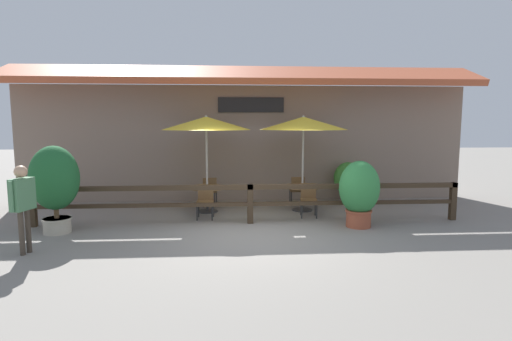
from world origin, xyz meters
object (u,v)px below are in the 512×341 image
object	(u,v)px
patio_umbrella_near	(206,123)
chair_near_wallside	(209,190)
dining_table_near	(207,192)
patio_umbrella_middle	(303,123)
potted_plant_entrance_palm	(348,179)
dining_table_middle	(302,191)
pedestrian	(22,198)
potted_plant_corner_fern	(55,182)
chair_middle_streetside	(309,198)
chair_near_streetside	(205,200)
chair_middle_wallside	(297,189)
potted_plant_small_flowering	(359,191)

from	to	relation	value
patio_umbrella_near	chair_near_wallside	distance (m)	2.09
dining_table_near	patio_umbrella_middle	xyz separation A→B (m)	(2.65, 0.01, 1.87)
chair_near_wallside	potted_plant_entrance_palm	bearing A→B (deg)	174.95
dining_table_middle	pedestrian	world-z (taller)	pedestrian
dining_table_near	potted_plant_corner_fern	xyz separation A→B (m)	(-3.23, -1.92, 0.59)
chair_middle_streetside	potted_plant_corner_fern	bearing A→B (deg)	-161.66
potted_plant_corner_fern	chair_near_wallside	bearing A→B (deg)	39.48
chair_middle_streetside	potted_plant_corner_fern	distance (m)	6.07
chair_middle_streetside	patio_umbrella_near	bearing A→B (deg)	171.69
dining_table_middle	potted_plant_corner_fern	xyz separation A→B (m)	(-5.88, -1.93, 0.59)
chair_near_wallside	patio_umbrella_middle	size ratio (longest dim) A/B	0.33
dining_table_middle	potted_plant_corner_fern	world-z (taller)	potted_plant_corner_fern
dining_table_near	chair_near_streetside	xyz separation A→B (m)	(-0.01, -0.75, -0.08)
patio_umbrella_middle	pedestrian	size ratio (longest dim) A/B	1.59
chair_near_wallside	potted_plant_corner_fern	world-z (taller)	potted_plant_corner_fern
chair_near_streetside	patio_umbrella_middle	bearing A→B (deg)	17.90
patio_umbrella_middle	potted_plant_corner_fern	size ratio (longest dim) A/B	1.36
chair_near_streetside	patio_umbrella_middle	distance (m)	3.38
chair_middle_wallside	pedestrian	world-z (taller)	pedestrian
potted_plant_corner_fern	potted_plant_small_flowering	bearing A→B (deg)	0.64
dining_table_middle	patio_umbrella_near	bearing A→B (deg)	-179.79
patio_umbrella_middle	dining_table_middle	bearing A→B (deg)	180.00
dining_table_near	chair_near_streetside	world-z (taller)	chair_near_streetside
chair_near_wallside	patio_umbrella_middle	xyz separation A→B (m)	(2.63, -0.74, 1.95)
potted_plant_entrance_palm	pedestrian	distance (m)	8.76
dining_table_near	chair_near_wallside	distance (m)	0.76
dining_table_near	potted_plant_small_flowering	xyz separation A→B (m)	(3.65, -1.85, 0.28)
chair_middle_wallside	potted_plant_small_flowering	xyz separation A→B (m)	(1.02, -2.59, 0.36)
potted_plant_small_flowering	patio_umbrella_near	bearing A→B (deg)	153.18
chair_middle_wallside	potted_plant_corner_fern	bearing A→B (deg)	26.45
patio_umbrella_near	dining_table_middle	size ratio (longest dim) A/B	2.58
dining_table_near	potted_plant_corner_fern	distance (m)	3.81
chair_near_streetside	chair_middle_streetside	distance (m)	2.69
patio_umbrella_middle	potted_plant_entrance_palm	bearing A→B (deg)	35.10
patio_umbrella_near	dining_table_middle	world-z (taller)	patio_umbrella_near
patio_umbrella_near	chair_middle_wallside	size ratio (longest dim) A/B	3.07
potted_plant_entrance_palm	chair_near_wallside	bearing A→B (deg)	-174.54
potted_plant_small_flowering	potted_plant_entrance_palm	distance (m)	3.08
chair_near_wallside	potted_plant_entrance_palm	xyz separation A→B (m)	(4.27, 0.41, 0.23)
patio_umbrella_near	dining_table_middle	bearing A→B (deg)	0.21
chair_middle_streetside	potted_plant_small_flowering	distance (m)	1.52
dining_table_middle	potted_plant_corner_fern	size ratio (longest dim) A/B	0.53
dining_table_middle	chair_middle_wallside	size ratio (longest dim) A/B	1.19
chair_near_wallside	dining_table_middle	distance (m)	2.74
dining_table_middle	chair_middle_wallside	distance (m)	0.74
dining_table_middle	potted_plant_corner_fern	distance (m)	6.22
dining_table_near	patio_umbrella_middle	size ratio (longest dim) A/B	0.39
chair_near_streetside	potted_plant_corner_fern	bearing A→B (deg)	-158.12
dining_table_middle	potted_plant_small_flowering	size ratio (longest dim) A/B	0.66
chair_middle_streetside	potted_plant_corner_fern	xyz separation A→B (m)	(-5.91, -1.19, 0.67)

